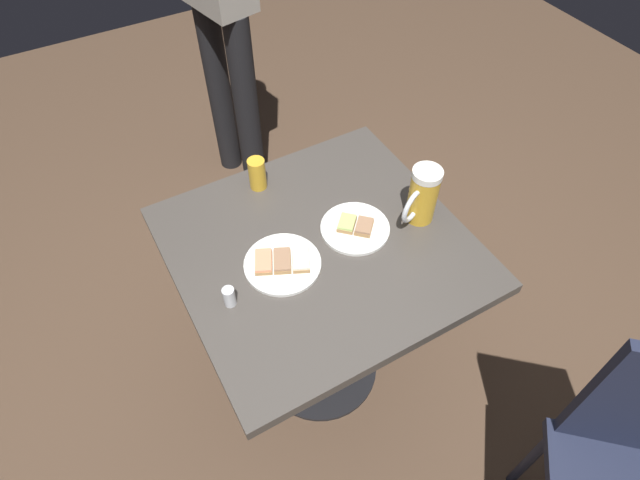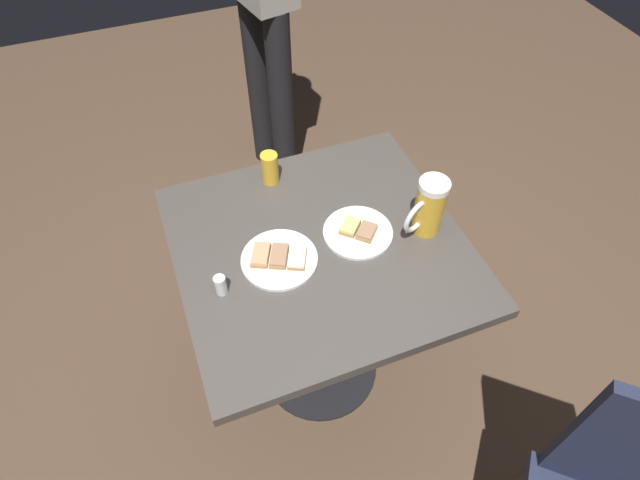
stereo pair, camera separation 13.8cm
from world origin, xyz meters
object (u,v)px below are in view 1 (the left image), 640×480
Objects in this scene: cafe_chair at (636,471)px; salt_shaker at (229,297)px; beer_mug at (422,196)px; plate_near at (282,263)px; plate_far at (355,228)px; beer_glass_small at (257,174)px.

salt_shaker is at bearing -6.27° from cafe_chair.
beer_mug is at bearing 90.54° from salt_shaker.
plate_near is 0.18m from salt_shaker.
beer_mug is (0.05, 0.18, 0.08)m from plate_far.
salt_shaker is (0.04, -0.17, 0.02)m from plate_near.
beer_mug is at bearing -39.71° from cafe_chair.
beer_glass_small is at bearing -151.03° from plate_far.
beer_glass_small is (-0.31, 0.07, 0.04)m from plate_near.
cafe_chair is at bearing 8.29° from beer_mug.
plate_far is 1.11× the size of beer_mug.
beer_glass_small is at bearing -25.97° from cafe_chair.
beer_mug is at bearing 45.03° from beer_glass_small.
plate_far is 0.94m from cafe_chair.
plate_far is at bearing 97.77° from salt_shaker.
plate_near is at bearing -13.39° from beer_glass_small.
plate_far is 0.21m from beer_mug.
plate_near is at bearing 104.48° from salt_shaker.
cafe_chair is at bearing 32.69° from plate_near.
beer_glass_small reaches higher than plate_near.
beer_mug is 0.50m from beer_glass_small.
beer_mug is (0.04, 0.42, 0.08)m from plate_near.
beer_glass_small is (-0.35, -0.35, -0.04)m from beer_mug.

